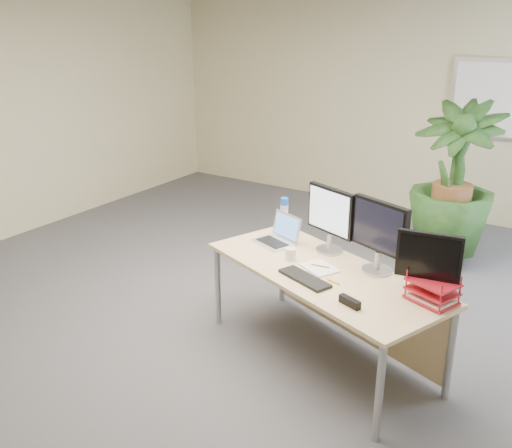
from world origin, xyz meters
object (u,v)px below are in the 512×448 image
Objects in this scene: desk at (332,286)px; floor_plant at (452,195)px; monitor_right at (380,232)px; laptop at (279,236)px; monitor_left at (331,216)px.

floor_plant reaches higher than desk.
monitor_right reaches higher than laptop.
monitor_right is (0.30, 0.10, 0.46)m from desk.
laptop is at bearing -172.83° from monitor_left.
monitor_left is 0.97× the size of monitor_right.
floor_plant reaches higher than monitor_right.
laptop is (-0.89, 0.10, -0.25)m from monitor_right.
desk is 0.56m from monitor_right.
desk is 2.26m from floor_plant.
floor_plant is 2.87× the size of monitor_left.
floor_plant is at bearing 90.88° from monitor_right.
floor_plant is at bearing 83.26° from desk.
desk is 1.37× the size of floor_plant.
desk is at bearing -57.68° from monitor_left.
floor_plant reaches higher than laptop.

